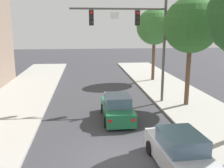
{
  "coord_description": "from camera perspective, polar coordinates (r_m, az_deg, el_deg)",
  "views": [
    {
      "loc": [
        -1.3,
        -10.4,
        5.68
      ],
      "look_at": [
        0.52,
        6.24,
        2.0
      ],
      "focal_mm": 41.49,
      "sensor_mm": 36.0,
      "label": 1
    }
  ],
  "objects": [
    {
      "name": "street_tree_third",
      "position": [
        27.78,
        9.35,
        12.31
      ],
      "size": [
        3.73,
        3.73,
        7.46
      ],
      "color": "brown",
      "rests_on": "sidewalk_right"
    },
    {
      "name": "car_following_silver",
      "position": [
        11.21,
        14.65,
        -14.29
      ],
      "size": [
        1.99,
        4.31,
        1.6
      ],
      "color": "#B7B7BC",
      "rests_on": "ground"
    },
    {
      "name": "ground_plane",
      "position": [
        11.93,
        0.81,
        -16.05
      ],
      "size": [
        120.0,
        120.0,
        0.0
      ],
      "primitive_type": "plane",
      "color": "#38383D"
    },
    {
      "name": "street_tree_second",
      "position": [
        19.03,
        17.01,
        12.19
      ],
      "size": [
        3.83,
        3.83,
        7.58
      ],
      "color": "brown",
      "rests_on": "sidewalk_right"
    },
    {
      "name": "traffic_signal_mast",
      "position": [
        19.05,
        5.8,
        11.37
      ],
      "size": [
        6.91,
        0.38,
        7.5
      ],
      "color": "#514C47",
      "rests_on": "sidewalk_right"
    },
    {
      "name": "car_lead_green",
      "position": [
        16.24,
        1.14,
        -5.38
      ],
      "size": [
        1.85,
        4.25,
        1.6
      ],
      "color": "#1E663D",
      "rests_on": "ground"
    }
  ]
}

